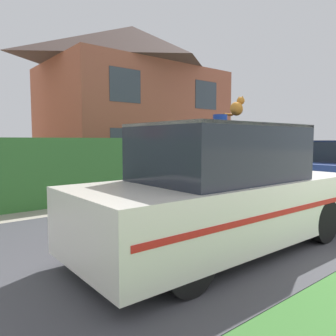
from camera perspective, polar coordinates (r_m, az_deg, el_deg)
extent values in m
cube|color=#424247|center=(6.70, 10.32, -8.90)|extent=(28.00, 5.04, 0.01)
cube|color=#3D7F38|center=(8.82, -14.87, -0.27)|extent=(13.26, 0.86, 1.65)
cylinder|color=black|center=(5.67, 25.34, -8.32)|extent=(0.67, 0.21, 0.67)
cylinder|color=black|center=(6.46, 12.98, -6.38)|extent=(0.67, 0.21, 0.67)
cylinder|color=black|center=(3.47, 3.55, -16.27)|extent=(0.67, 0.21, 0.67)
cylinder|color=black|center=(4.66, -9.44, -10.75)|extent=(0.67, 0.21, 0.67)
cube|color=silver|center=(4.87, 9.81, -6.82)|extent=(4.55, 1.77, 0.83)
cube|color=#232833|center=(4.69, 8.98, 2.68)|extent=(2.26, 1.58, 0.78)
cube|color=silver|center=(4.69, 9.04, 7.23)|extent=(2.26, 1.58, 0.04)
cube|color=red|center=(4.35, 18.51, -7.60)|extent=(4.30, 0.05, 0.07)
cube|color=red|center=(5.46, 2.96, -4.81)|extent=(4.30, 0.05, 0.07)
cylinder|color=blue|center=(4.69, 9.06, 8.32)|extent=(0.20, 0.20, 0.14)
ellipsoid|color=orange|center=(4.95, 11.84, 10.06)|extent=(0.23, 0.16, 0.20)
ellipsoid|color=beige|center=(5.02, 12.44, 9.81)|extent=(0.07, 0.09, 0.11)
sphere|color=orange|center=(5.04, 12.55, 11.35)|extent=(0.12, 0.12, 0.12)
cone|color=orange|center=(5.03, 12.85, 11.92)|extent=(0.05, 0.05, 0.05)
cone|color=orange|center=(5.07, 12.27, 11.88)|extent=(0.05, 0.05, 0.05)
cylinder|color=orange|center=(4.93, 10.44, 9.14)|extent=(0.19, 0.04, 0.03)
cylinder|color=black|center=(10.35, 22.04, -2.60)|extent=(0.60, 0.23, 0.59)
cube|color=#93513D|center=(16.65, -6.11, 8.01)|extent=(8.09, 5.78, 5.00)
pyramid|color=#473833|center=(17.22, -6.22, 19.97)|extent=(8.50, 6.06, 2.15)
cube|color=white|center=(14.02, -1.09, 2.69)|extent=(1.00, 0.02, 2.10)
cube|color=#333D47|center=(12.99, -7.31, 4.02)|extent=(1.40, 0.02, 1.30)
cube|color=#333D47|center=(15.80, 6.57, 4.18)|extent=(1.40, 0.02, 1.30)
cube|color=#333D47|center=(13.15, -7.42, 14.09)|extent=(1.40, 0.02, 1.30)
cube|color=#333D47|center=(15.93, 6.65, 12.48)|extent=(1.40, 0.02, 1.30)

